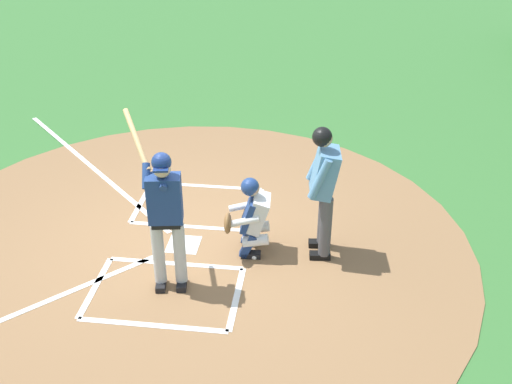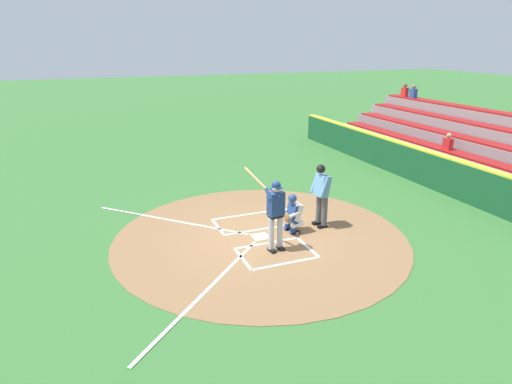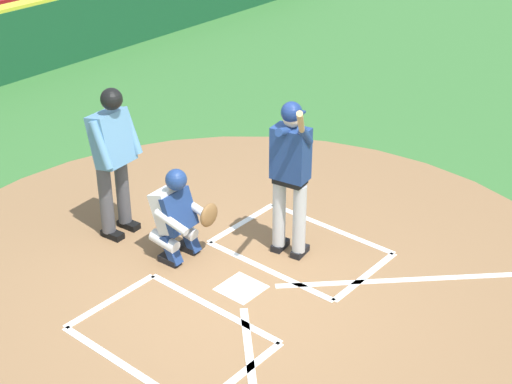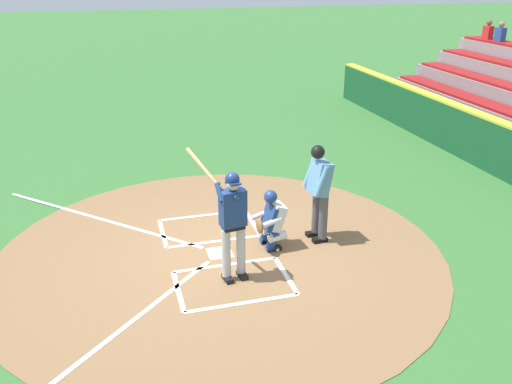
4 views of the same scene
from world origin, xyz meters
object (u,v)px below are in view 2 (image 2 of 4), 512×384
catcher (293,213)px  plate_umpire (321,191)px  batter (275,210)px  baseball (297,233)px

catcher → plate_umpire: (0.08, -0.93, 0.49)m
plate_umpire → batter: bearing=116.9°
batter → plate_umpire: (0.94, -1.85, -0.02)m
plate_umpire → catcher: bearing=95.2°
catcher → baseball: 0.59m
batter → plate_umpire: batter is taller
batter → catcher: 1.35m
batter → plate_umpire: 2.07m
batter → catcher: batter is taller
batter → baseball: batter is taller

